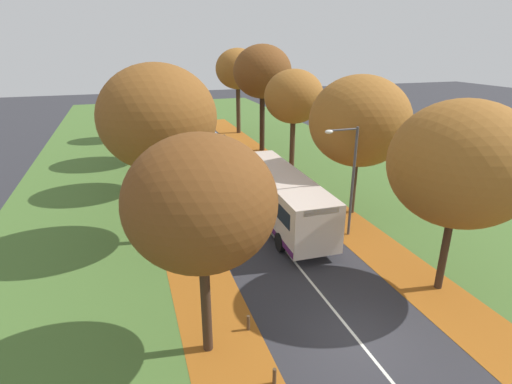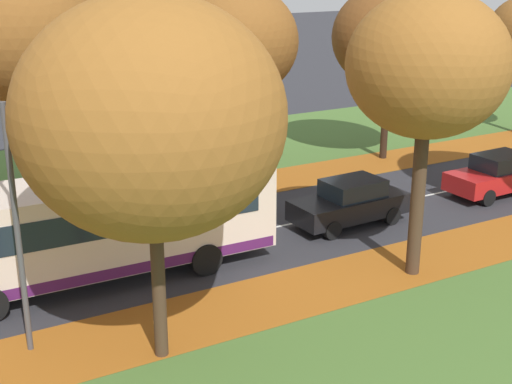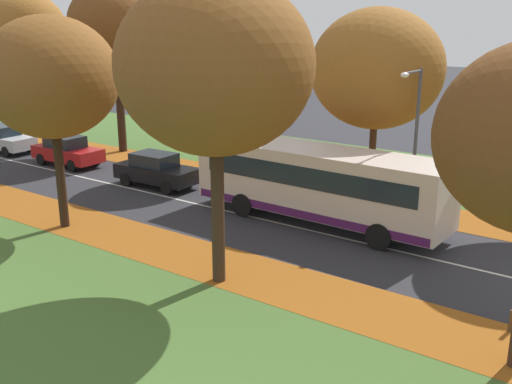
{
  "view_description": "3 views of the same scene",
  "coord_description": "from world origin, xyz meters",
  "px_view_note": "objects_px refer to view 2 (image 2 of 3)",
  "views": [
    {
      "loc": [
        -7.04,
        -9.84,
        9.96
      ],
      "look_at": [
        -0.44,
        10.27,
        2.0
      ],
      "focal_mm": 28.0,
      "sensor_mm": 36.0,
      "label": 1
    },
    {
      "loc": [
        19.7,
        4.75,
        8.98
      ],
      "look_at": [
        1.22,
        15.21,
        1.88
      ],
      "focal_mm": 50.0,
      "sensor_mm": 36.0,
      "label": 2
    },
    {
      "loc": [
        -18.77,
        -1.12,
        7.93
      ],
      "look_at": [
        -0.94,
        11.73,
        1.44
      ],
      "focal_mm": 42.0,
      "sensor_mm": 36.0,
      "label": 3
    }
  ],
  "objects_px": {
    "streetlamp_right": "(11,198)",
    "bus": "(95,224)",
    "tree_right_near": "(151,118)",
    "tree_right_mid": "(428,66)",
    "tree_left_near": "(18,30)",
    "tree_left_mid": "(235,42)",
    "tree_left_far": "(390,37)",
    "car_black_lead": "(350,202)",
    "car_red_following": "(498,175)"
  },
  "relations": [
    {
      "from": "streetlamp_right",
      "to": "bus",
      "type": "xyz_separation_m",
      "value": [
        -2.66,
        2.65,
        -2.03
      ]
    },
    {
      "from": "tree_left_mid",
      "to": "car_red_following",
      "type": "xyz_separation_m",
      "value": [
        6.42,
        8.17,
        -4.94
      ]
    },
    {
      "from": "tree_left_mid",
      "to": "car_black_lead",
      "type": "distance_m",
      "value": 8.03
    },
    {
      "from": "tree_left_far",
      "to": "car_black_lead",
      "type": "distance_m",
      "value": 10.11
    },
    {
      "from": "tree_right_near",
      "to": "streetlamp_right",
      "type": "distance_m",
      "value": 3.91
    },
    {
      "from": "tree_left_near",
      "to": "tree_right_near",
      "type": "relative_size",
      "value": 1.1
    },
    {
      "from": "tree_left_near",
      "to": "car_black_lead",
      "type": "xyz_separation_m",
      "value": [
        6.58,
        9.24,
        -5.75
      ]
    },
    {
      "from": "tree_right_near",
      "to": "car_red_following",
      "type": "xyz_separation_m",
      "value": [
        -4.56,
        15.99,
        -4.89
      ]
    },
    {
      "from": "bus",
      "to": "car_red_following",
      "type": "height_order",
      "value": "bus"
    },
    {
      "from": "tree_left_near",
      "to": "streetlamp_right",
      "type": "relative_size",
      "value": 1.52
    },
    {
      "from": "tree_left_near",
      "to": "tree_right_mid",
      "type": "distance_m",
      "value": 13.68
    },
    {
      "from": "tree_left_mid",
      "to": "bus",
      "type": "distance_m",
      "value": 10.78
    },
    {
      "from": "bus",
      "to": "car_black_lead",
      "type": "height_order",
      "value": "bus"
    },
    {
      "from": "tree_right_near",
      "to": "tree_right_mid",
      "type": "relative_size",
      "value": 1.02
    },
    {
      "from": "tree_right_near",
      "to": "tree_right_mid",
      "type": "height_order",
      "value": "tree_right_near"
    },
    {
      "from": "tree_left_far",
      "to": "tree_right_near",
      "type": "bearing_deg",
      "value": -54.89
    },
    {
      "from": "tree_left_near",
      "to": "tree_right_near",
      "type": "xyz_separation_m",
      "value": [
        11.33,
        0.25,
        -0.86
      ]
    },
    {
      "from": "tree_right_near",
      "to": "tree_right_mid",
      "type": "xyz_separation_m",
      "value": [
        -0.59,
        8.22,
        0.42
      ]
    },
    {
      "from": "tree_left_near",
      "to": "car_black_lead",
      "type": "bearing_deg",
      "value": 54.52
    },
    {
      "from": "car_red_following",
      "to": "tree_left_mid",
      "type": "bearing_deg",
      "value": -128.14
    },
    {
      "from": "car_black_lead",
      "to": "streetlamp_right",
      "type": "bearing_deg",
      "value": -77.2
    },
    {
      "from": "tree_right_near",
      "to": "car_black_lead",
      "type": "height_order",
      "value": "tree_right_near"
    },
    {
      "from": "tree_left_mid",
      "to": "tree_right_mid",
      "type": "bearing_deg",
      "value": 2.22
    },
    {
      "from": "car_red_following",
      "to": "car_black_lead",
      "type": "bearing_deg",
      "value": -91.53
    },
    {
      "from": "tree_left_far",
      "to": "streetlamp_right",
      "type": "distance_m",
      "value": 20.23
    },
    {
      "from": "tree_left_far",
      "to": "car_black_lead",
      "type": "height_order",
      "value": "tree_left_far"
    },
    {
      "from": "tree_right_near",
      "to": "streetlamp_right",
      "type": "height_order",
      "value": "tree_right_near"
    },
    {
      "from": "tree_left_far",
      "to": "tree_right_mid",
      "type": "bearing_deg",
      "value": -35.2
    },
    {
      "from": "tree_left_mid",
      "to": "streetlamp_right",
      "type": "bearing_deg",
      "value": -49.73
    },
    {
      "from": "tree_left_mid",
      "to": "tree_right_mid",
      "type": "height_order",
      "value": "tree_right_mid"
    },
    {
      "from": "bus",
      "to": "car_red_following",
      "type": "distance_m",
      "value": 16.02
    },
    {
      "from": "tree_left_near",
      "to": "car_black_lead",
      "type": "relative_size",
      "value": 2.14
    },
    {
      "from": "tree_left_near",
      "to": "tree_right_mid",
      "type": "relative_size",
      "value": 1.12
    },
    {
      "from": "tree_left_near",
      "to": "tree_left_mid",
      "type": "distance_m",
      "value": 8.12
    },
    {
      "from": "car_red_following",
      "to": "tree_left_far",
      "type": "bearing_deg",
      "value": -175.44
    },
    {
      "from": "tree_left_mid",
      "to": "tree_left_far",
      "type": "bearing_deg",
      "value": 89.38
    },
    {
      "from": "tree_left_far",
      "to": "tree_right_mid",
      "type": "height_order",
      "value": "tree_right_mid"
    },
    {
      "from": "tree_left_mid",
      "to": "car_black_lead",
      "type": "xyz_separation_m",
      "value": [
        6.23,
        1.16,
        -4.94
      ]
    },
    {
      "from": "streetlamp_right",
      "to": "bus",
      "type": "bearing_deg",
      "value": 135.18
    },
    {
      "from": "streetlamp_right",
      "to": "car_red_following",
      "type": "xyz_separation_m",
      "value": [
        -2.45,
        18.64,
        -2.92
      ]
    },
    {
      "from": "tree_left_far",
      "to": "streetlamp_right",
      "type": "bearing_deg",
      "value": -64.15
    },
    {
      "from": "tree_right_near",
      "to": "car_black_lead",
      "type": "bearing_deg",
      "value": 117.83
    },
    {
      "from": "tree_right_mid",
      "to": "streetlamp_right",
      "type": "height_order",
      "value": "tree_right_mid"
    },
    {
      "from": "tree_left_mid",
      "to": "bus",
      "type": "height_order",
      "value": "tree_left_mid"
    },
    {
      "from": "tree_right_mid",
      "to": "tree_right_near",
      "type": "bearing_deg",
      "value": -85.9
    },
    {
      "from": "tree_right_near",
      "to": "car_black_lead",
      "type": "xyz_separation_m",
      "value": [
        -4.74,
        8.98,
        -4.89
      ]
    },
    {
      "from": "car_black_lead",
      "to": "tree_right_mid",
      "type": "bearing_deg",
      "value": -10.39
    },
    {
      "from": "streetlamp_right",
      "to": "car_red_following",
      "type": "distance_m",
      "value": 19.03
    },
    {
      "from": "tree_right_near",
      "to": "car_red_following",
      "type": "height_order",
      "value": "tree_right_near"
    },
    {
      "from": "tree_right_mid",
      "to": "car_black_lead",
      "type": "xyz_separation_m",
      "value": [
        -4.15,
        0.76,
        -5.3
      ]
    }
  ]
}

